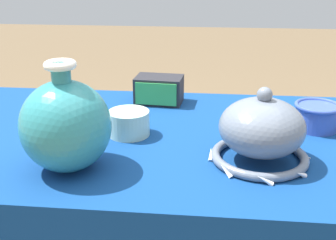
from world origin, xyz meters
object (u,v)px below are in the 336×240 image
Objects in this scene: vase_dome_bell at (261,132)px; cup_wide_cobalt at (317,115)px; vase_tall_bulbous at (66,125)px; mosaic_tile_box at (159,90)px; pot_squat_celadon at (129,123)px.

cup_wide_cobalt is at bearing 50.73° from vase_dome_bell.
vase_tall_bulbous reaches higher than vase_dome_bell.
cup_wide_cobalt is (0.48, -0.19, -0.00)m from mosaic_tile_box.
mosaic_tile_box is 1.43× the size of pot_squat_celadon.
pot_squat_celadon is at bearing -169.58° from cup_wide_cobalt.
cup_wide_cobalt is 1.15× the size of pot_squat_celadon.
vase_dome_bell is 2.16× the size of pot_squat_celadon.
vase_tall_bulbous reaches higher than cup_wide_cobalt.
mosaic_tile_box is 0.29m from pot_squat_celadon.
pot_squat_celadon is at bearing -95.02° from mosaic_tile_box.
vase_tall_bulbous is 1.96× the size of cup_wide_cobalt.
cup_wide_cobalt is at bearing 10.42° from pot_squat_celadon.
vase_tall_bulbous is at bearing -154.02° from cup_wide_cobalt.
cup_wide_cobalt is (0.63, 0.31, -0.07)m from vase_tall_bulbous.
vase_tall_bulbous is 2.25× the size of pot_squat_celadon.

